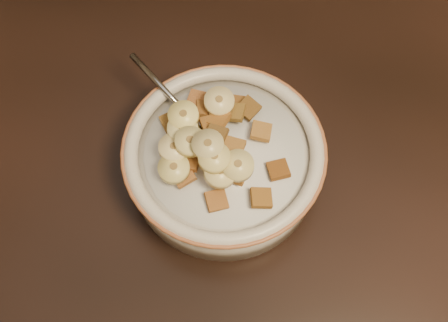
% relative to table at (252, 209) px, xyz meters
% --- Properties ---
extents(table, '(1.42, 0.94, 0.04)m').
position_rel_table_xyz_m(table, '(0.00, 0.00, 0.00)').
color(table, black).
rests_on(table, floor).
extents(cereal_bowl, '(0.20, 0.20, 0.05)m').
position_rel_table_xyz_m(cereal_bowl, '(-0.04, 0.02, 0.04)').
color(cereal_bowl, silver).
rests_on(cereal_bowl, table).
extents(milk, '(0.16, 0.16, 0.00)m').
position_rel_table_xyz_m(milk, '(-0.04, 0.02, 0.07)').
color(milk, silver).
rests_on(milk, cereal_bowl).
extents(spoon, '(0.06, 0.05, 0.01)m').
position_rel_table_xyz_m(spoon, '(-0.07, 0.03, 0.07)').
color(spoon, gray).
rests_on(spoon, cereal_bowl).
extents(cereal_square_0, '(0.02, 0.02, 0.01)m').
position_rel_table_xyz_m(cereal_square_0, '(-0.02, 0.05, 0.08)').
color(cereal_square_0, '#996736').
rests_on(cereal_square_0, milk).
extents(cereal_square_1, '(0.03, 0.03, 0.01)m').
position_rel_table_xyz_m(cereal_square_1, '(-0.07, 0.07, 0.08)').
color(cereal_square_1, brown).
rests_on(cereal_square_1, milk).
extents(cereal_square_2, '(0.03, 0.03, 0.01)m').
position_rel_table_xyz_m(cereal_square_2, '(-0.04, 0.07, 0.08)').
color(cereal_square_2, brown).
rests_on(cereal_square_2, milk).
extents(cereal_square_3, '(0.02, 0.02, 0.01)m').
position_rel_table_xyz_m(cereal_square_3, '(-0.07, -0.01, 0.08)').
color(cereal_square_3, brown).
rests_on(cereal_square_3, milk).
extents(cereal_square_4, '(0.03, 0.03, 0.01)m').
position_rel_table_xyz_m(cereal_square_4, '(0.01, -0.01, 0.08)').
color(cereal_square_4, brown).
rests_on(cereal_square_4, milk).
extents(cereal_square_5, '(0.03, 0.03, 0.01)m').
position_rel_table_xyz_m(cereal_square_5, '(-0.11, 0.03, 0.07)').
color(cereal_square_5, brown).
rests_on(cereal_square_5, milk).
extents(cereal_square_6, '(0.03, 0.03, 0.01)m').
position_rel_table_xyz_m(cereal_square_6, '(-0.08, 0.05, 0.08)').
color(cereal_square_6, brown).
rests_on(cereal_square_6, milk).
extents(cereal_square_7, '(0.03, 0.03, 0.01)m').
position_rel_table_xyz_m(cereal_square_7, '(-0.07, -0.02, 0.08)').
color(cereal_square_7, brown).
rests_on(cereal_square_7, milk).
extents(cereal_square_8, '(0.02, 0.02, 0.01)m').
position_rel_table_xyz_m(cereal_square_8, '(-0.07, 0.06, 0.08)').
color(cereal_square_8, brown).
rests_on(cereal_square_8, milk).
extents(cereal_square_9, '(0.02, 0.02, 0.01)m').
position_rel_table_xyz_m(cereal_square_9, '(-0.02, -0.00, 0.08)').
color(cereal_square_9, '#9D5C28').
rests_on(cereal_square_9, milk).
extents(cereal_square_10, '(0.02, 0.02, 0.01)m').
position_rel_table_xyz_m(cereal_square_10, '(-0.09, 0.06, 0.08)').
color(cereal_square_10, '#995C34').
rests_on(cereal_square_10, milk).
extents(cereal_square_11, '(0.03, 0.03, 0.01)m').
position_rel_table_xyz_m(cereal_square_11, '(0.02, 0.02, 0.07)').
color(cereal_square_11, brown).
rests_on(cereal_square_11, milk).
extents(cereal_square_12, '(0.02, 0.02, 0.01)m').
position_rel_table_xyz_m(cereal_square_12, '(-0.05, 0.08, 0.07)').
color(cereal_square_12, brown).
rests_on(cereal_square_12, milk).
extents(cereal_square_13, '(0.03, 0.03, 0.01)m').
position_rel_table_xyz_m(cereal_square_13, '(-0.09, 0.05, 0.07)').
color(cereal_square_13, brown).
rests_on(cereal_square_13, milk).
extents(cereal_square_14, '(0.03, 0.03, 0.01)m').
position_rel_table_xyz_m(cereal_square_14, '(-0.06, 0.03, 0.09)').
color(cereal_square_14, brown).
rests_on(cereal_square_14, milk).
extents(cereal_square_15, '(0.02, 0.02, 0.01)m').
position_rel_table_xyz_m(cereal_square_15, '(-0.05, 0.06, 0.08)').
color(cereal_square_15, brown).
rests_on(cereal_square_15, milk).
extents(cereal_square_16, '(0.02, 0.02, 0.01)m').
position_rel_table_xyz_m(cereal_square_16, '(-0.05, 0.02, 0.09)').
color(cereal_square_16, brown).
rests_on(cereal_square_16, milk).
extents(cereal_square_17, '(0.03, 0.03, 0.01)m').
position_rel_table_xyz_m(cereal_square_17, '(-0.08, 0.01, 0.08)').
color(cereal_square_17, '#8F6218').
rests_on(cereal_square_17, milk).
extents(cereal_square_18, '(0.02, 0.02, 0.01)m').
position_rel_table_xyz_m(cereal_square_18, '(-0.06, 0.04, 0.09)').
color(cereal_square_18, brown).
rests_on(cereal_square_18, milk).
extents(cereal_square_19, '(0.02, 0.02, 0.01)m').
position_rel_table_xyz_m(cereal_square_19, '(-0.03, 0.02, 0.09)').
color(cereal_square_19, '#945929').
rests_on(cereal_square_19, milk).
extents(cereal_square_20, '(0.03, 0.03, 0.01)m').
position_rel_table_xyz_m(cereal_square_20, '(-0.03, -0.03, 0.07)').
color(cereal_square_20, '#9D592B').
rests_on(cereal_square_20, milk).
extents(banana_slice_0, '(0.04, 0.04, 0.01)m').
position_rel_table_xyz_m(banana_slice_0, '(-0.08, -0.02, 0.09)').
color(banana_slice_0, '#EFDB78').
rests_on(banana_slice_0, milk).
extents(banana_slice_1, '(0.04, 0.04, 0.01)m').
position_rel_table_xyz_m(banana_slice_1, '(-0.07, 0.06, 0.09)').
color(banana_slice_1, '#EDCF8D').
rests_on(banana_slice_1, milk).
extents(banana_slice_2, '(0.04, 0.04, 0.01)m').
position_rel_table_xyz_m(banana_slice_2, '(-0.04, -0.01, 0.10)').
color(banana_slice_2, '#DCCA79').
rests_on(banana_slice_2, milk).
extents(banana_slice_3, '(0.04, 0.04, 0.01)m').
position_rel_table_xyz_m(banana_slice_3, '(-0.08, -0.01, 0.09)').
color(banana_slice_3, '#F8DA99').
rests_on(banana_slice_3, milk).
extents(banana_slice_4, '(0.04, 0.04, 0.01)m').
position_rel_table_xyz_m(banana_slice_4, '(-0.07, 0.00, 0.10)').
color(banana_slice_4, '#F5EB93').
rests_on(banana_slice_4, milk).
extents(banana_slice_5, '(0.04, 0.04, 0.01)m').
position_rel_table_xyz_m(banana_slice_5, '(-0.05, 0.00, 0.10)').
color(banana_slice_5, '#DAC17E').
rests_on(banana_slice_5, milk).
extents(banana_slice_6, '(0.04, 0.04, 0.01)m').
position_rel_table_xyz_m(banana_slice_6, '(-0.09, 0.02, 0.09)').
color(banana_slice_6, beige).
rests_on(banana_slice_6, milk).
extents(banana_slice_7, '(0.04, 0.04, 0.01)m').
position_rel_table_xyz_m(banana_slice_7, '(-0.02, -0.00, 0.10)').
color(banana_slice_7, beige).
rests_on(banana_slice_7, milk).
extents(banana_slice_8, '(0.04, 0.04, 0.01)m').
position_rel_table_xyz_m(banana_slice_8, '(-0.09, 0.03, 0.09)').
color(banana_slice_8, '#FFEA80').
rests_on(banana_slice_8, milk).
extents(banana_slice_9, '(0.04, 0.04, 0.01)m').
position_rel_table_xyz_m(banana_slice_9, '(-0.03, -0.01, 0.09)').
color(banana_slice_9, '#D1C680').
rests_on(banana_slice_9, milk).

